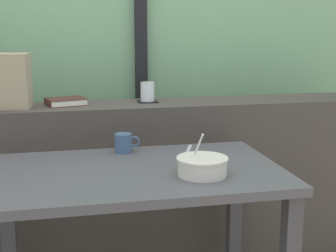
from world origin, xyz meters
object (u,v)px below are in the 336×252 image
at_px(coaster_square, 148,101).
at_px(fork_utensil, 188,150).
at_px(closed_book, 66,102).
at_px(soup_bowl, 202,166).
at_px(ceramic_mug, 124,143).
at_px(juice_glass, 148,93).
at_px(breakfast_table, 135,195).

distance_m(coaster_square, fork_utensil, 0.44).
relative_size(closed_book, fork_utensil, 1.28).
height_order(closed_book, soup_bowl, closed_book).
relative_size(closed_book, ceramic_mug, 1.92).
xyz_separation_m(juice_glass, soup_bowl, (0.08, -0.76, -0.18)).
height_order(breakfast_table, ceramic_mug, ceramic_mug).
height_order(breakfast_table, fork_utensil, fork_utensil).
xyz_separation_m(soup_bowl, fork_utensil, (0.04, 0.36, -0.03)).
height_order(breakfast_table, coaster_square, coaster_square).
bearing_deg(juice_glass, breakfast_table, -104.25).
distance_m(closed_book, soup_bowl, 0.91).
relative_size(breakfast_table, soup_bowl, 5.93).
height_order(juice_glass, closed_book, juice_glass).
height_order(juice_glass, ceramic_mug, juice_glass).
distance_m(breakfast_table, juice_glass, 0.72).
bearing_deg(coaster_square, juice_glass, 180.00).
xyz_separation_m(breakfast_table, closed_book, (-0.26, 0.63, 0.29)).
xyz_separation_m(closed_book, fork_utensil, (0.53, -0.39, -0.18)).
bearing_deg(ceramic_mug, fork_utensil, -6.50).
height_order(soup_bowl, fork_utensil, soup_bowl).
distance_m(coaster_square, soup_bowl, 0.77).
distance_m(fork_utensil, ceramic_mug, 0.29).
distance_m(breakfast_table, coaster_square, 0.70).
bearing_deg(soup_bowl, coaster_square, 95.80).
bearing_deg(breakfast_table, juice_glass, 75.75).
distance_m(breakfast_table, ceramic_mug, 0.31).
bearing_deg(closed_book, breakfast_table, -67.78).
distance_m(closed_book, ceramic_mug, 0.46).
bearing_deg(closed_book, coaster_square, 0.38).
bearing_deg(fork_utensil, closed_book, 164.63).
xyz_separation_m(coaster_square, juice_glass, (-0.00, 0.00, 0.05)).
relative_size(closed_book, soup_bowl, 1.11).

